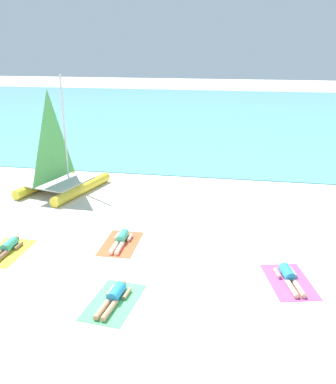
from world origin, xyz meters
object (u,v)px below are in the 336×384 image
Objects in this scene: towel_center_left at (121,244)px; sunbather_center_left at (121,239)px; sunbather_leftmost at (7,248)px; towel_center_right at (114,302)px; sailboat_yellow at (61,175)px; towel_leftmost at (6,252)px; sunbather_center_right at (114,296)px; towel_rightmost at (289,281)px; sunbather_rightmost at (289,276)px.

towel_center_left is 1.22× the size of sunbather_center_left.
sunbather_leftmost is 4.55m from towel_center_right.
sailboat_yellow reaches higher than sunbather_center_left.
sunbather_leftmost reaches higher than towel_leftmost.
sunbather_center_right reaches higher than towel_center_right.
towel_center_right is 4.75m from towel_rightmost.
towel_center_right is (0.76, -3.27, -0.13)m from sunbather_center_left.
towel_leftmost is at bearing -159.62° from towel_center_left.
sunbather_rightmost is (4.37, 1.80, 0.00)m from sunbather_center_right.
sailboat_yellow is 3.16× the size of sunbather_rightmost.
sunbather_center_right is (4.07, -1.98, 0.00)m from sunbather_leftmost.
towel_rightmost is at bearing -18.88° from sailboat_yellow.
towel_center_right is (4.06, -2.05, -0.13)m from sunbather_leftmost.
sailboat_yellow is 6.09m from towel_center_left.
towel_leftmost and towel_rightmost have the same top height.
towel_leftmost is (0.69, -5.76, -0.73)m from sailboat_yellow.
towel_center_left is at bearing 19.32° from sunbather_leftmost.
sunbather_center_left is (-0.00, 0.07, 0.13)m from towel_center_left.
sunbather_rightmost is at bearing -18.64° from sailboat_yellow.
towel_center_left is 1.21× the size of sunbather_center_right.
towel_center_right is 4.76m from sunbather_rightmost.
sunbather_center_left reaches higher than towel_leftmost.
sunbather_center_right is (0.77, -3.21, 0.00)m from sunbather_center_left.
sunbather_rightmost is (-0.02, 0.06, 0.13)m from towel_rightmost.
towel_leftmost is 1.00× the size of towel_rightmost.
sunbather_center_right is at bearing -77.54° from sunbather_center_left.
towel_center_right is 1.22× the size of sunbather_rightmost.
sunbather_rightmost is (8.44, -0.18, 0.00)m from sunbather_leftmost.
towel_leftmost is at bearing 154.03° from towel_center_right.
sunbather_leftmost is at bearing 90.04° from towel_leftmost.
towel_leftmost is 1.00× the size of towel_center_right.
sunbather_center_right is 0.83× the size of towel_rightmost.
sunbather_leftmost is at bearing 153.28° from towel_center_right.
sunbather_leftmost reaches higher than towel_center_right.
sunbather_leftmost is at bearing 159.80° from sunbather_center_right.
sailboat_yellow is 5.85m from towel_leftmost.
sailboat_yellow reaches higher than sunbather_rightmost.
towel_leftmost is 8.44m from sunbather_rightmost.
towel_rightmost is 0.14m from sunbather_rightmost.
towel_center_left is 1.00× the size of towel_rightmost.
towel_center_left is at bearing 20.38° from towel_leftmost.
towel_rightmost is (5.15, -1.47, -0.13)m from sunbather_center_left.
towel_center_left is 3.23m from sunbather_center_right.
towel_center_right is (0.76, -3.21, 0.00)m from towel_center_left.
sailboat_yellow is 5.77m from sunbather_leftmost.
sunbather_leftmost is 3.52m from sunbather_center_left.
towel_rightmost is (8.45, -0.24, -0.13)m from sunbather_leftmost.
towel_rightmost is at bearing -1.69° from sunbather_leftmost.
sunbather_leftmost is at bearing -160.64° from towel_center_left.
towel_center_right is 0.14m from sunbather_center_right.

